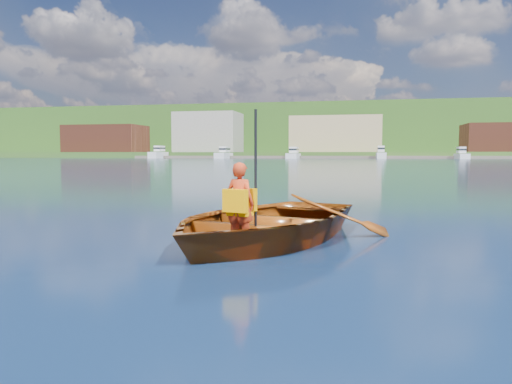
{
  "coord_description": "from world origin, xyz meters",
  "views": [
    {
      "loc": [
        2.59,
        -7.37,
        1.3
      ],
      "look_at": [
        1.1,
        -0.11,
        0.74
      ],
      "focal_mm": 35.0,
      "sensor_mm": 36.0,
      "label": 1
    }
  ],
  "objects_px": {
    "child_paddler": "(240,203)",
    "dock": "(388,157)",
    "marina_yachts": "(380,154)",
    "rowboat": "(263,222)"
  },
  "relations": [
    {
      "from": "child_paddler",
      "to": "dock",
      "type": "height_order",
      "value": "child_paddler"
    },
    {
      "from": "dock",
      "to": "marina_yachts",
      "type": "relative_size",
      "value": 1.13
    },
    {
      "from": "rowboat",
      "to": "dock",
      "type": "relative_size",
      "value": 0.03
    },
    {
      "from": "rowboat",
      "to": "marina_yachts",
      "type": "height_order",
      "value": "marina_yachts"
    },
    {
      "from": "child_paddler",
      "to": "marina_yachts",
      "type": "height_order",
      "value": "marina_yachts"
    },
    {
      "from": "rowboat",
      "to": "dock",
      "type": "bearing_deg",
      "value": 86.04
    },
    {
      "from": "child_paddler",
      "to": "marina_yachts",
      "type": "relative_size",
      "value": 0.01
    },
    {
      "from": "rowboat",
      "to": "dock",
      "type": "distance_m",
      "value": 148.46
    },
    {
      "from": "child_paddler",
      "to": "dock",
      "type": "relative_size",
      "value": 0.01
    },
    {
      "from": "marina_yachts",
      "to": "child_paddler",
      "type": "bearing_deg",
      "value": -93.08
    }
  ]
}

